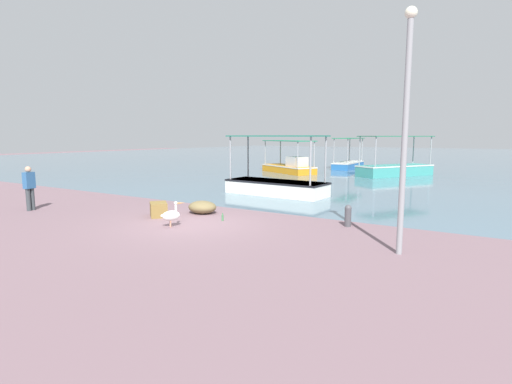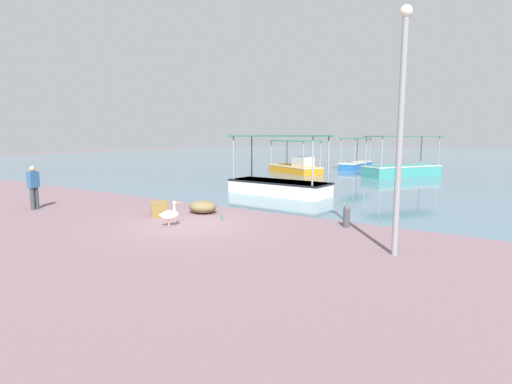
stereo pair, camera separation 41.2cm
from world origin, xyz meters
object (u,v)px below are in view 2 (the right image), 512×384
(fishing_boat_near_left, at_px, (296,166))
(fisherman_standing, at_px, (34,186))
(lamp_post, at_px, (401,119))
(mooring_bollard, at_px, (347,215))
(fishing_boat_outer, at_px, (402,168))
(net_pile, at_px, (203,207))
(glass_bottle, at_px, (222,217))
(pelican, at_px, (170,215))
(cargo_crate, at_px, (159,209))
(fishing_boat_center, at_px, (356,163))
(fishing_boat_near_right, at_px, (279,184))

(fishing_boat_near_left, height_order, fisherman_standing, fishing_boat_near_left)
(lamp_post, bearing_deg, mooring_bollard, 132.70)
(fishing_boat_outer, bearing_deg, net_pile, -98.69)
(glass_bottle, bearing_deg, mooring_bollard, 19.83)
(pelican, relative_size, net_pile, 0.74)
(lamp_post, xyz_separation_m, mooring_bollard, (-2.03, 2.20, -2.83))
(lamp_post, relative_size, cargo_crate, 7.06)
(fishing_boat_center, xyz_separation_m, mooring_bollard, (7.50, -21.98, -0.13))
(fisherman_standing, distance_m, glass_bottle, 7.77)
(mooring_bollard, bearing_deg, fishing_boat_near_left, 122.67)
(cargo_crate, bearing_deg, mooring_bollard, 17.67)
(fishing_boat_near_right, distance_m, fisherman_standing, 10.44)
(net_pile, height_order, cargo_crate, cargo_crate)
(lamp_post, bearing_deg, fishing_boat_outer, 103.03)
(mooring_bollard, bearing_deg, glass_bottle, -160.17)
(fishing_boat_near_right, relative_size, glass_bottle, 18.90)
(fishing_boat_near_left, xyz_separation_m, glass_bottle, (6.11, -16.93, -0.44))
(fishing_boat_outer, distance_m, lamp_post, 20.29)
(fishing_boat_center, distance_m, net_pile, 22.81)
(fishing_boat_near_left, distance_m, mooring_bollard, 18.46)
(mooring_bollard, distance_m, glass_bottle, 4.11)
(fishing_boat_near_right, bearing_deg, mooring_bollard, -42.64)
(lamp_post, relative_size, fisherman_standing, 3.36)
(mooring_bollard, relative_size, glass_bottle, 2.57)
(lamp_post, distance_m, net_pile, 8.02)
(fishing_boat_center, bearing_deg, fishing_boat_outer, -42.53)
(fishing_boat_outer, height_order, fisherman_standing, fishing_boat_outer)
(fishing_boat_near_right, relative_size, fisherman_standing, 3.02)
(fishing_boat_near_left, distance_m, cargo_crate, 17.92)
(fishing_boat_near_right, xyz_separation_m, fisherman_standing, (-5.98, -8.55, 0.37))
(fishing_boat_outer, relative_size, mooring_bollard, 8.41)
(fishing_boat_near_right, height_order, mooring_bollard, fishing_boat_near_right)
(fishing_boat_near_left, distance_m, lamp_post, 21.58)
(fishing_boat_near_left, xyz_separation_m, fishing_boat_center, (2.47, 6.44, -0.05))
(glass_bottle, bearing_deg, pelican, -117.84)
(fishing_boat_center, bearing_deg, fishing_boat_near_left, -110.98)
(fishing_boat_near_left, distance_m, fishing_boat_center, 6.90)
(fishing_boat_center, height_order, mooring_bollard, fishing_boat_center)
(pelican, relative_size, mooring_bollard, 1.15)
(fishing_boat_near_left, bearing_deg, lamp_post, -55.93)
(mooring_bollard, distance_m, net_pile, 5.32)
(fishing_boat_near_right, distance_m, cargo_crate, 6.89)
(glass_bottle, bearing_deg, cargo_crate, -165.96)
(fishing_boat_outer, height_order, pelican, fishing_boat_outer)
(fishing_boat_outer, height_order, lamp_post, lamp_post)
(lamp_post, distance_m, glass_bottle, 6.70)
(pelican, bearing_deg, lamp_post, 6.43)
(net_pile, bearing_deg, lamp_post, -11.45)
(fishing_boat_center, xyz_separation_m, fisherman_standing, (-3.73, -25.70, 0.41))
(fisherman_standing, bearing_deg, net_pile, 26.75)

